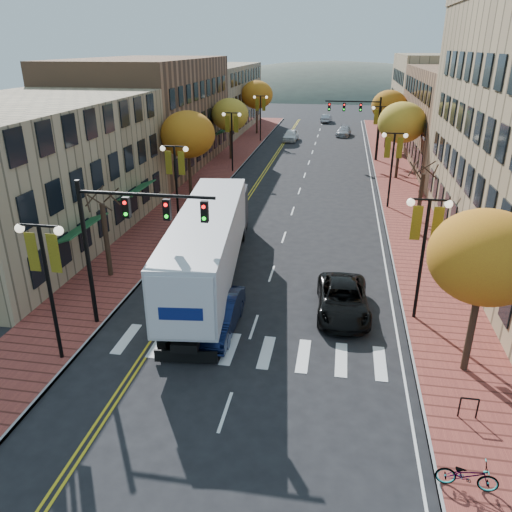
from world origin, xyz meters
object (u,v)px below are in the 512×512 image
at_px(semi_truck, 211,237).
at_px(bicycle, 467,475).
at_px(navy_sedan, 217,315).
at_px(black_suv, 343,299).

bearing_deg(semi_truck, bicycle, -56.07).
bearing_deg(semi_truck, navy_sedan, -79.79).
distance_m(semi_truck, navy_sedan, 5.79).
relative_size(navy_sedan, bicycle, 2.78).
bearing_deg(bicycle, semi_truck, 44.91).
height_order(navy_sedan, black_suv, navy_sedan).
distance_m(black_suv, bicycle, 10.88).
relative_size(semi_truck, bicycle, 9.98).
xyz_separation_m(black_suv, bicycle, (3.72, -10.22, -0.13)).
bearing_deg(navy_sedan, semi_truck, 106.33).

